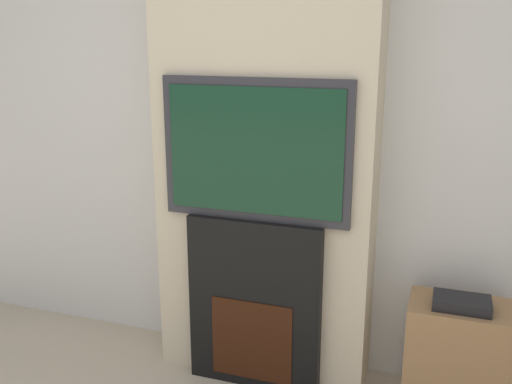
# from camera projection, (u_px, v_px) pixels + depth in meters

# --- Properties ---
(wall_back) EXTENTS (6.00, 0.06, 2.70)m
(wall_back) POSITION_uv_depth(u_px,v_px,m) (276.00, 122.00, 3.01)
(wall_back) COLOR silver
(wall_back) RESTS_ON ground_plane
(chimney_breast) EXTENTS (1.12, 0.29, 2.70)m
(chimney_breast) POSITION_uv_depth(u_px,v_px,m) (266.00, 127.00, 2.85)
(chimney_breast) COLOR beige
(chimney_breast) RESTS_ON ground_plane
(fireplace) EXTENTS (0.70, 0.15, 0.91)m
(fireplace) POSITION_uv_depth(u_px,v_px,m) (256.00, 303.00, 2.95)
(fireplace) COLOR black
(fireplace) RESTS_ON ground_plane
(television) EXTENTS (0.94, 0.07, 0.69)m
(television) POSITION_uv_depth(u_px,v_px,m) (256.00, 150.00, 2.73)
(television) COLOR #2D2D33
(television) RESTS_ON fireplace
(media_stand) EXTENTS (0.47, 0.30, 0.63)m
(media_stand) POSITION_uv_depth(u_px,v_px,m) (455.00, 358.00, 2.73)
(media_stand) COLOR #997047
(media_stand) RESTS_ON ground_plane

